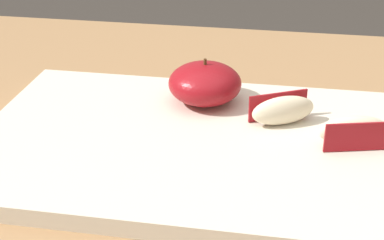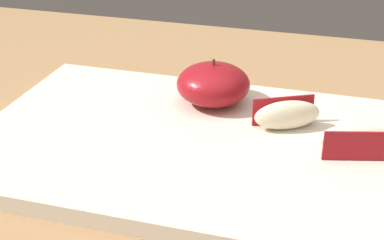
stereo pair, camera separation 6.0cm
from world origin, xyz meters
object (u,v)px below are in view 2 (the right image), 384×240
(cutting_board, at_px, (192,144))
(apple_wedge_middle, at_px, (287,115))
(apple_wedge_front, at_px, (356,140))
(apple_half_skin_up, at_px, (213,84))

(cutting_board, xyz_separation_m, apple_wedge_middle, (0.09, 0.05, 0.03))
(cutting_board, distance_m, apple_wedge_front, 0.17)
(apple_wedge_front, xyz_separation_m, apple_wedge_middle, (-0.07, 0.04, 0.00))
(cutting_board, xyz_separation_m, apple_half_skin_up, (-0.00, 0.09, 0.03))
(apple_wedge_middle, bearing_deg, apple_half_skin_up, 156.29)
(apple_wedge_middle, bearing_deg, apple_wedge_front, -26.78)
(apple_wedge_front, relative_size, apple_wedge_middle, 1.01)
(cutting_board, bearing_deg, apple_wedge_middle, 27.66)
(apple_half_skin_up, relative_size, apple_wedge_front, 1.12)
(apple_wedge_front, bearing_deg, apple_half_skin_up, 154.91)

